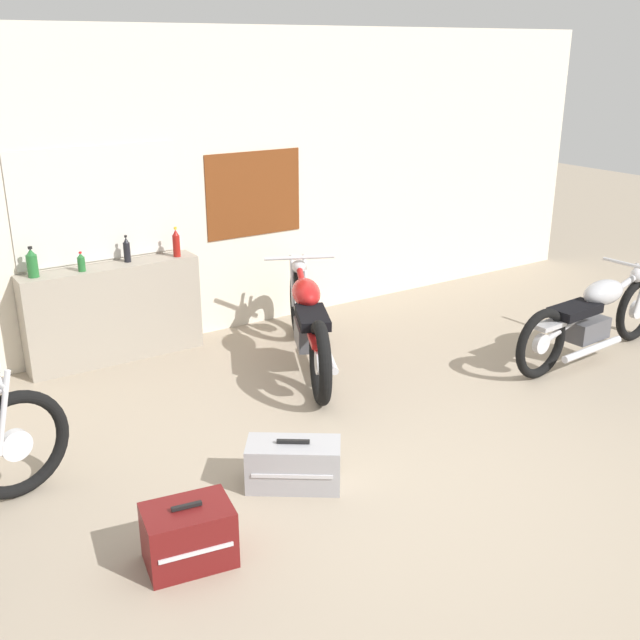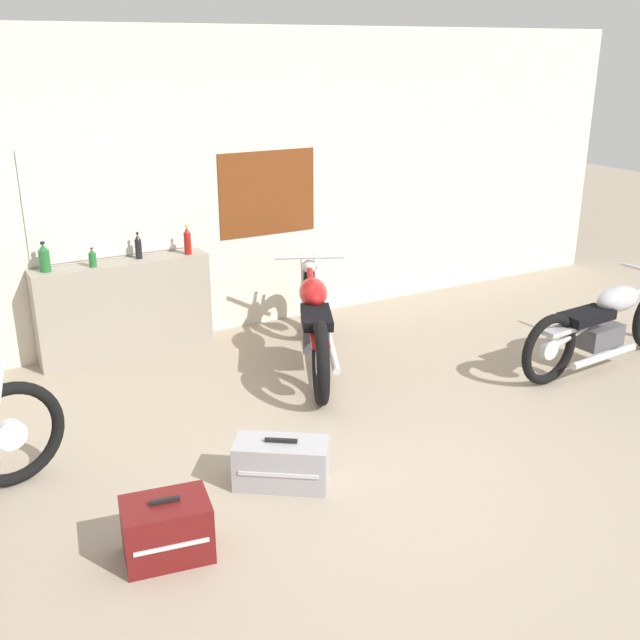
# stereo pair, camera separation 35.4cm
# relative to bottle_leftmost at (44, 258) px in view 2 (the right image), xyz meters

# --- Properties ---
(ground_plane) EXTENTS (24.00, 24.00, 0.00)m
(ground_plane) POSITION_rel_bottle_leftmost_xyz_m (1.41, -3.06, -0.97)
(ground_plane) COLOR gray
(wall_back) EXTENTS (10.00, 0.07, 2.80)m
(wall_back) POSITION_rel_bottle_leftmost_xyz_m (1.40, 0.18, 0.43)
(wall_back) COLOR beige
(wall_back) RESTS_ON ground_plane
(sill_counter) EXTENTS (1.53, 0.28, 0.86)m
(sill_counter) POSITION_rel_bottle_leftmost_xyz_m (0.62, -0.00, -0.54)
(sill_counter) COLOR gray
(sill_counter) RESTS_ON ground_plane
(bottle_leftmost) EXTENTS (0.09, 0.09, 0.25)m
(bottle_leftmost) POSITION_rel_bottle_leftmost_xyz_m (0.00, 0.00, 0.00)
(bottle_leftmost) COLOR #23662D
(bottle_leftmost) RESTS_ON sill_counter
(bottle_left_center) EXTENTS (0.06, 0.06, 0.17)m
(bottle_left_center) POSITION_rel_bottle_leftmost_xyz_m (0.38, -0.05, -0.04)
(bottle_left_center) COLOR #23662D
(bottle_left_center) RESTS_ON sill_counter
(bottle_center) EXTENTS (0.06, 0.06, 0.24)m
(bottle_center) POSITION_rel_bottle_leftmost_xyz_m (0.80, 0.03, -0.01)
(bottle_center) COLOR black
(bottle_center) RESTS_ON sill_counter
(bottle_right_center) EXTENTS (0.06, 0.06, 0.27)m
(bottle_right_center) POSITION_rel_bottle_leftmost_xyz_m (1.22, -0.04, 0.01)
(bottle_right_center) COLOR maroon
(bottle_right_center) RESTS_ON sill_counter
(motorcycle_red) EXTENTS (1.03, 1.97, 0.83)m
(motorcycle_red) POSITION_rel_bottle_leftmost_xyz_m (1.96, -1.06, -0.57)
(motorcycle_red) COLOR black
(motorcycle_red) RESTS_ON ground_plane
(motorcycle_silver) EXTENTS (2.02, 0.64, 0.77)m
(motorcycle_silver) POSITION_rel_bottle_leftmost_xyz_m (4.15, -2.28, -0.58)
(motorcycle_silver) COLOR black
(motorcycle_silver) RESTS_ON ground_plane
(hard_case_darkred) EXTENTS (0.51, 0.39, 0.36)m
(hard_case_darkred) POSITION_rel_bottle_leftmost_xyz_m (0.02, -2.95, -0.80)
(hard_case_darkred) COLOR maroon
(hard_case_darkred) RESTS_ON ground_plane
(hard_case_silver) EXTENTS (0.64, 0.56, 0.32)m
(hard_case_silver) POSITION_rel_bottle_leftmost_xyz_m (0.87, -2.62, -0.82)
(hard_case_silver) COLOR #9E9EA3
(hard_case_silver) RESTS_ON ground_plane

